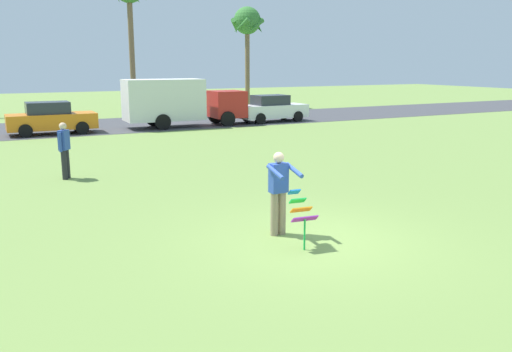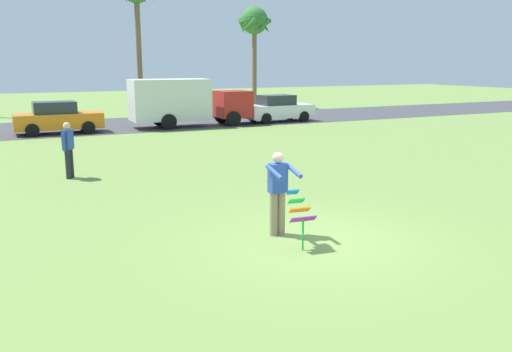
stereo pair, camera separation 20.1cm
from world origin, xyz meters
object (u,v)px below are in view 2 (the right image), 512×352
person_kite_flyer (278,190)px  parked_truck_red_cab (184,101)px  person_walker_near (68,148)px  palm_tree_far_left (254,25)px  kite_held (300,211)px  parked_car_white (278,109)px  parked_car_orange (58,118)px

person_kite_flyer → parked_truck_red_cab: 19.57m
parked_truck_red_cab → person_walker_near: (-7.55, -11.35, -0.48)m
person_kite_flyer → palm_tree_far_left: bearing=64.9°
kite_held → parked_truck_red_cab: size_ratio=0.16×
person_kite_flyer → palm_tree_far_left: palm_tree_far_left is taller
parked_car_white → parked_car_orange: bearing=180.0°
parked_car_orange → person_walker_near: person_walker_near is taller
kite_held → palm_tree_far_left: (13.74, 30.16, 5.66)m
kite_held → parked_car_orange: (-2.21, 19.90, 0.06)m
kite_held → palm_tree_far_left: size_ratio=0.14×
person_kite_flyer → parked_car_orange: (-2.20, 19.05, -0.18)m
person_kite_flyer → parked_car_orange: 19.18m
person_kite_flyer → person_walker_near: 8.30m
palm_tree_far_left → person_kite_flyer: bearing=-115.1°
kite_held → person_walker_near: 9.10m
kite_held → parked_car_white: size_ratio=0.25×
palm_tree_far_left → person_walker_near: (-16.85, -21.61, -5.45)m
parked_car_orange → parked_car_white: size_ratio=0.99×
kite_held → parked_truck_red_cab: bearing=77.4°
person_kite_flyer → kite_held: bearing=-89.6°
kite_held → parked_car_white: (10.31, 19.90, 0.06)m
palm_tree_far_left → parked_car_white: bearing=-108.5°
parked_car_orange → palm_tree_far_left: size_ratio=0.54×
kite_held → parked_car_white: parked_car_white is taller
person_kite_flyer → kite_held: 0.88m
parked_car_white → palm_tree_far_left: bearing=71.5°
person_kite_flyer → person_walker_near: size_ratio=1.00×
parked_car_orange → person_walker_near: bearing=-94.5°
person_kite_flyer → parked_truck_red_cab: parked_truck_red_cab is taller
palm_tree_far_left → parked_truck_red_cab: bearing=-132.2°
person_kite_flyer → palm_tree_far_left: size_ratio=0.22×
person_walker_near → kite_held: bearing=-70.0°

